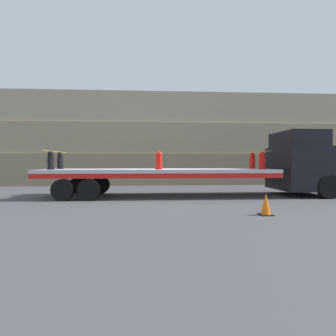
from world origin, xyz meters
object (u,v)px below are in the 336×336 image
Objects in this scene: fire_hydrant_black_near_0 at (51,161)px; fire_hydrant_red_far_2 at (252,161)px; traffic_cone at (266,204)px; truck_cab at (304,163)px; fire_hydrant_red_near_1 at (159,161)px; flatbed_trailer at (145,174)px; fire_hydrant_black_far_0 at (60,161)px; fire_hydrant_red_near_2 at (262,161)px; fire_hydrant_red_far_1 at (158,161)px.

fire_hydrant_red_far_2 is at bearing 7.09° from fire_hydrant_black_near_0.
fire_hydrant_red_far_2 is 5.38m from traffic_cone.
fire_hydrant_black_near_0 is at bearing -177.14° from truck_cab.
truck_cab reaches higher than fire_hydrant_red_far_2.
flatbed_trailer is at bearing 136.64° from fire_hydrant_red_near_1.
flatbed_trailer is 13.31× the size of fire_hydrant_black_far_0.
fire_hydrant_red_near_2 is at bearing -7.09° from fire_hydrant_black_far_0.
fire_hydrant_red_far_2 is (9.14, 1.14, 0.00)m from fire_hydrant_black_near_0.
fire_hydrant_red_far_1 is at bearing 166.03° from fire_hydrant_red_near_2.
fire_hydrant_red_near_2 is at bearing -90.00° from fire_hydrant_red_far_2.
fire_hydrant_red_near_1 is at bearing 180.00° from fire_hydrant_red_near_2.
fire_hydrant_red_near_1 is 5.08m from traffic_cone.
fire_hydrant_black_far_0 is 4.71m from fire_hydrant_red_near_1.
fire_hydrant_red_near_2 is at bearing -165.87° from truck_cab.
fire_hydrant_red_near_1 is at bearing -13.97° from fire_hydrant_black_far_0.
fire_hydrant_red_far_1 is 1.21× the size of traffic_cone.
fire_hydrant_red_near_1 is 4.57m from fire_hydrant_red_near_2.
truck_cab is 7.44m from flatbed_trailer.
truck_cab is at bearing 14.13° from fire_hydrant_red_near_2.
fire_hydrant_red_near_1 reaches higher than flatbed_trailer.
truck_cab is 11.41m from fire_hydrant_black_near_0.
fire_hydrant_black_far_0 is (-11.39, 0.57, 0.11)m from truck_cab.
fire_hydrant_red_near_1 is (0.60, -0.57, 0.59)m from flatbed_trailer.
fire_hydrant_red_far_1 is 1.00× the size of fire_hydrant_red_near_2.
truck_cab is 6.85m from fire_hydrant_red_far_1.
fire_hydrant_black_near_0 is 9.21m from fire_hydrant_red_far_2.
truck_cab is 5.95m from traffic_cone.
fire_hydrant_black_far_0 is 1.00× the size of fire_hydrant_red_far_1.
fire_hydrant_red_near_1 is at bearing 0.00° from fire_hydrant_black_near_0.
flatbed_trailer is at bearing -8.15° from fire_hydrant_black_far_0.
truck_cab is 0.29× the size of flatbed_trailer.
fire_hydrant_black_near_0 is 4.71m from fire_hydrant_red_far_1.
fire_hydrant_black_far_0 and fire_hydrant_red_far_2 have the same top height.
truck_cab is at bearing -4.76° from fire_hydrant_red_far_1.
flatbed_trailer is 5.77m from traffic_cone.
fire_hydrant_red_far_2 is at bearing 0.00° from fire_hydrant_black_far_0.
fire_hydrant_black_far_0 is at bearing 171.85° from flatbed_trailer.
fire_hydrant_red_far_1 is at bearing 175.24° from truck_cab.
fire_hydrant_black_far_0 is at bearing 177.14° from truck_cab.
fire_hydrant_red_far_2 is at bearing 72.94° from traffic_cone.
fire_hydrant_red_far_2 is at bearing 165.87° from truck_cab.
traffic_cone is at bearing -58.69° from fire_hydrant_red_far_1.
fire_hydrant_red_far_1 is 4.57m from fire_hydrant_red_far_2.
flatbed_trailer is 13.31× the size of fire_hydrant_black_near_0.
fire_hydrant_red_near_2 is at bearing -6.27° from flatbed_trailer.
fire_hydrant_red_near_1 is (4.57, -1.14, 0.00)m from fire_hydrant_black_far_0.
flatbed_trailer is 1.02m from fire_hydrant_red_far_1.
fire_hydrant_red_near_1 is at bearing -43.36° from flatbed_trailer.
fire_hydrant_red_far_2 is 1.21× the size of traffic_cone.
fire_hydrant_red_far_1 is 1.00× the size of fire_hydrant_red_far_2.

